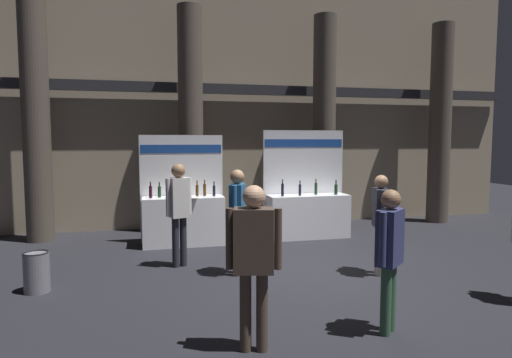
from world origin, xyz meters
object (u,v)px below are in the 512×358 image
Objects in this scene: exhibitor_booth_0 at (183,216)px; visitor_0 at (254,252)px; visitor_2 at (237,213)px; visitor_3 at (390,249)px; exhibitor_booth_1 at (307,211)px; trash_bin at (37,272)px; visitor_1 at (380,216)px; visitor_5 at (179,206)px.

exhibitor_booth_0 reaches higher than visitor_0.
visitor_3 is at bearing 48.98° from visitor_2.
exhibitor_booth_1 is 5.68m from visitor_0.
exhibitor_booth_1 is 4.10× the size of trash_bin.
exhibitor_booth_1 is 3.01m from visitor_1.
visitor_1 is (5.31, -0.39, 0.68)m from trash_bin.
visitor_1 is 2.30m from visitor_3.
visitor_0 reaches higher than visitor_3.
exhibitor_booth_0 is 5.34m from visitor_3.
exhibitor_booth_0 is 1.28× the size of visitor_5.
visitor_2 is (0.72, -2.35, 0.42)m from exhibitor_booth_0.
visitor_5 reaches higher than visitor_3.
visitor_1 is at bearing 139.45° from visitor_5.
visitor_2 is (3.03, 0.16, 0.73)m from trash_bin.
exhibitor_booth_1 reaches higher than visitor_2.
exhibitor_booth_1 is 1.47× the size of visitor_3.
visitor_3 is (-0.85, -5.03, 0.38)m from exhibitor_booth_1.
exhibitor_booth_0 is at bearing 70.40° from visitor_3.
visitor_2 is at bearing -73.07° from exhibitor_booth_0.
exhibitor_booth_0 reaches higher than visitor_1.
visitor_1 is (0.18, -2.98, 0.38)m from exhibitor_booth_1.
exhibitor_booth_1 is 5.12m from visitor_3.
visitor_2 is at bearing -130.91° from exhibitor_booth_1.
trash_bin is 3.12m from visitor_2.
trash_bin is 5.37m from visitor_1.
exhibitor_booth_1 is at bearing -169.37° from visitor_5.
visitor_5 is (-3.19, 1.23, 0.09)m from visitor_1.
exhibitor_booth_1 is 5.76m from trash_bin.
visitor_1 is at bearing -43.95° from exhibitor_booth_0.
exhibitor_booth_0 is 4.19m from visitor_1.
visitor_5 is (-3.01, -1.74, 0.47)m from exhibitor_booth_1.
exhibitor_booth_1 is 3.51m from visitor_5.
visitor_3 is (1.98, -4.95, 0.38)m from exhibitor_booth_0.
visitor_0 is at bearing 15.73° from visitor_2.
visitor_5 reaches higher than visitor_0.
exhibitor_booth_0 reaches higher than visitor_2.
exhibitor_booth_1 reaches higher than visitor_5.
visitor_1 is 0.99× the size of visitor_3.
visitor_1 is at bearing 22.03° from visitor_3.
visitor_3 is (-1.03, -2.05, 0.00)m from visitor_1.
exhibitor_booth_0 is at bearing -178.35° from exhibitor_booth_1.
exhibitor_booth_0 reaches higher than trash_bin.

